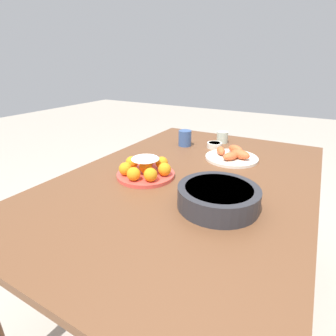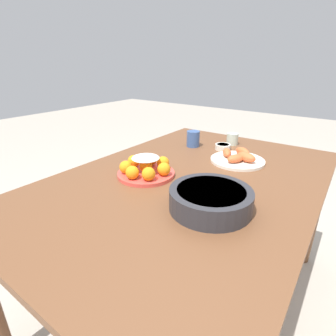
{
  "view_description": "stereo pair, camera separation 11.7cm",
  "coord_description": "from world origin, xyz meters",
  "px_view_note": "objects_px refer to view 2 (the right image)",
  "views": [
    {
      "loc": [
        0.99,
        0.45,
        1.23
      ],
      "look_at": [
        0.05,
        -0.09,
        0.79
      ],
      "focal_mm": 28.0,
      "sensor_mm": 36.0,
      "label": 1
    },
    {
      "loc": [
        0.93,
        0.55,
        1.23
      ],
      "look_at": [
        0.05,
        -0.09,
        0.79
      ],
      "focal_mm": 28.0,
      "sensor_mm": 36.0,
      "label": 2
    }
  ],
  "objects_px": {
    "serving_bowl": "(211,199)",
    "seafood_platter": "(238,158)",
    "sauce_bowl": "(223,147)",
    "cake_plate": "(146,168)",
    "cup_far": "(232,139)",
    "dining_table": "(190,193)",
    "cup_near": "(193,139)"
  },
  "relations": [
    {
      "from": "serving_bowl",
      "to": "seafood_platter",
      "type": "bearing_deg",
      "value": -168.82
    },
    {
      "from": "seafood_platter",
      "to": "sauce_bowl",
      "type": "bearing_deg",
      "value": -133.43
    },
    {
      "from": "cake_plate",
      "to": "cup_far",
      "type": "xyz_separation_m",
      "value": [
        -0.68,
        0.13,
        -0.0
      ]
    },
    {
      "from": "dining_table",
      "to": "cup_near",
      "type": "xyz_separation_m",
      "value": [
        -0.4,
        -0.23,
        0.13
      ]
    },
    {
      "from": "serving_bowl",
      "to": "sauce_bowl",
      "type": "height_order",
      "value": "serving_bowl"
    },
    {
      "from": "serving_bowl",
      "to": "sauce_bowl",
      "type": "bearing_deg",
      "value": -158.89
    },
    {
      "from": "serving_bowl",
      "to": "cup_far",
      "type": "relative_size",
      "value": 4.08
    },
    {
      "from": "dining_table",
      "to": "cup_far",
      "type": "bearing_deg",
      "value": -175.4
    },
    {
      "from": "sauce_bowl",
      "to": "seafood_platter",
      "type": "bearing_deg",
      "value": 46.57
    },
    {
      "from": "cake_plate",
      "to": "sauce_bowl",
      "type": "distance_m",
      "value": 0.57
    },
    {
      "from": "seafood_platter",
      "to": "cup_far",
      "type": "bearing_deg",
      "value": -151.51
    },
    {
      "from": "serving_bowl",
      "to": "dining_table",
      "type": "bearing_deg",
      "value": -134.34
    },
    {
      "from": "dining_table",
      "to": "cup_far",
      "type": "distance_m",
      "value": 0.59
    },
    {
      "from": "serving_bowl",
      "to": "cup_near",
      "type": "bearing_deg",
      "value": -144.63
    },
    {
      "from": "dining_table",
      "to": "seafood_platter",
      "type": "bearing_deg",
      "value": 162.22
    },
    {
      "from": "cup_far",
      "to": "seafood_platter",
      "type": "bearing_deg",
      "value": 28.49
    },
    {
      "from": "cake_plate",
      "to": "serving_bowl",
      "type": "xyz_separation_m",
      "value": [
        0.09,
        0.37,
        0.01
      ]
    },
    {
      "from": "sauce_bowl",
      "to": "cake_plate",
      "type": "bearing_deg",
      "value": -12.56
    },
    {
      "from": "seafood_platter",
      "to": "cup_far",
      "type": "height_order",
      "value": "cup_far"
    },
    {
      "from": "dining_table",
      "to": "sauce_bowl",
      "type": "relative_size",
      "value": 17.33
    },
    {
      "from": "dining_table",
      "to": "sauce_bowl",
      "type": "xyz_separation_m",
      "value": [
        -0.45,
        -0.05,
        0.1
      ]
    },
    {
      "from": "seafood_platter",
      "to": "cup_near",
      "type": "bearing_deg",
      "value": -106.06
    },
    {
      "from": "sauce_bowl",
      "to": "seafood_platter",
      "type": "height_order",
      "value": "seafood_platter"
    },
    {
      "from": "sauce_bowl",
      "to": "seafood_platter",
      "type": "distance_m",
      "value": 0.21
    },
    {
      "from": "cup_near",
      "to": "cup_far",
      "type": "relative_size",
      "value": 1.34
    },
    {
      "from": "cake_plate",
      "to": "cup_near",
      "type": "height_order",
      "value": "same"
    },
    {
      "from": "cake_plate",
      "to": "cup_near",
      "type": "distance_m",
      "value": 0.51
    },
    {
      "from": "dining_table",
      "to": "serving_bowl",
      "type": "bearing_deg",
      "value": 45.66
    },
    {
      "from": "cup_far",
      "to": "cake_plate",
      "type": "bearing_deg",
      "value": -10.58
    },
    {
      "from": "seafood_platter",
      "to": "cup_near",
      "type": "xyz_separation_m",
      "value": [
        -0.09,
        -0.32,
        0.03
      ]
    },
    {
      "from": "seafood_platter",
      "to": "cake_plate",
      "type": "bearing_deg",
      "value": -33.56
    },
    {
      "from": "dining_table",
      "to": "sauce_bowl",
      "type": "distance_m",
      "value": 0.46
    }
  ]
}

